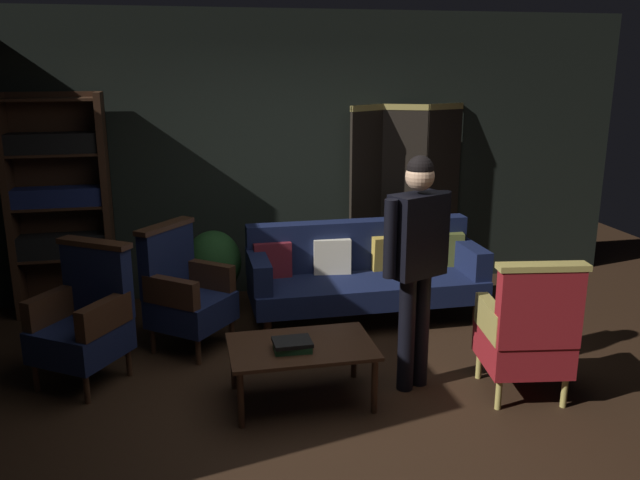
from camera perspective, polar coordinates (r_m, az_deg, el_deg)
The scene contains 13 objects.
ground_plane at distance 4.82m, azimuth 2.04°, elevation -13.45°, with size 10.00×10.00×0.00m, color black.
back_wall at distance 6.70m, azimuth -2.96°, elevation 7.34°, with size 7.20×0.10×2.80m, color black.
folding_screen at distance 6.90m, azimuth 7.25°, elevation 3.99°, with size 1.26×0.28×1.90m.
bookshelf at distance 6.52m, azimuth -21.58°, elevation 3.01°, with size 0.90×0.32×2.05m.
velvet_couch at distance 6.07m, azimuth 3.79°, elevation -2.64°, with size 2.12×0.78×0.88m.
coffee_table at distance 4.62m, azimuth -1.62°, elevation -9.58°, with size 1.00×0.64×0.42m.
armchair_gilt_accent at distance 4.84m, azimuth 17.49°, elevation -7.63°, with size 0.66×0.66×1.04m.
armchair_wing_left at distance 5.16m, azimuth -19.65°, elevation -6.39°, with size 0.80×0.80×1.04m.
armchair_wing_right at distance 5.53m, azimuth -11.65°, elevation -4.36°, with size 0.81×0.81×1.04m.
standing_figure at distance 4.64m, azimuth 8.37°, elevation -1.06°, with size 0.55×0.35×1.70m.
potted_plant at distance 6.21m, azimuth -9.18°, elevation -2.30°, with size 0.52×0.52×0.81m.
book_green_cloth at distance 4.53m, azimuth -2.41°, elevation -9.22°, with size 0.25×0.19×0.04m, color #1E4C28.
book_black_cloth at distance 4.51m, azimuth -2.41°, elevation -8.82°, with size 0.26×0.20×0.03m, color black.
Camera 1 is at (-1.04, -4.10, 2.31)m, focal length 37.01 mm.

